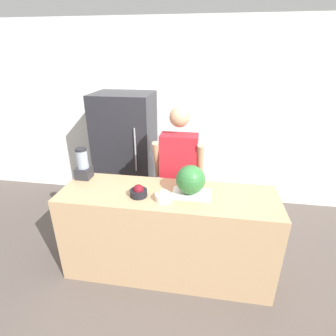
{
  "coord_description": "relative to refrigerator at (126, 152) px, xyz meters",
  "views": [
    {
      "loc": [
        0.35,
        -1.83,
        2.17
      ],
      "look_at": [
        0.0,
        0.35,
        1.19
      ],
      "focal_mm": 28.0,
      "sensor_mm": 36.0,
      "label": 1
    }
  ],
  "objects": [
    {
      "name": "bowl_cherries",
      "position": [
        0.56,
        -1.37,
        0.15
      ],
      "size": [
        0.16,
        0.16,
        0.12
      ],
      "color": "black",
      "rests_on": "counter_island"
    },
    {
      "name": "cutting_board",
      "position": [
        1.04,
        -1.26,
        0.11
      ],
      "size": [
        0.36,
        0.24,
        0.01
      ],
      "color": "white",
      "rests_on": "counter_island"
    },
    {
      "name": "watermelon",
      "position": [
        1.03,
        -1.25,
        0.25
      ],
      "size": [
        0.27,
        0.27,
        0.27
      ],
      "color": "#2D6B33",
      "rests_on": "cutting_board"
    },
    {
      "name": "refrigerator",
      "position": [
        0.0,
        0.0,
        0.0
      ],
      "size": [
        0.79,
        0.68,
        1.67
      ],
      "color": "#232328",
      "rests_on": "ground_plane"
    },
    {
      "name": "wall_back",
      "position": [
        0.81,
        0.38,
        0.47
      ],
      "size": [
        8.0,
        0.06,
        2.6
      ],
      "color": "white",
      "rests_on": "ground_plane"
    },
    {
      "name": "blender",
      "position": [
        -0.11,
        -1.08,
        0.25
      ],
      "size": [
        0.15,
        0.15,
        0.33
      ],
      "color": "#28282D",
      "rests_on": "counter_island"
    },
    {
      "name": "bowl_cream",
      "position": [
        0.8,
        -1.4,
        0.14
      ],
      "size": [
        0.15,
        0.15,
        0.11
      ],
      "color": "white",
      "rests_on": "counter_island"
    },
    {
      "name": "counter_island",
      "position": [
        0.81,
        -1.27,
        -0.37
      ],
      "size": [
        2.08,
        0.64,
        0.94
      ],
      "color": "tan",
      "rests_on": "ground_plane"
    },
    {
      "name": "ground_plane",
      "position": [
        0.81,
        -1.59,
        -0.83
      ],
      "size": [
        14.0,
        14.0,
        0.0
      ],
      "primitive_type": "plane",
      "color": "#564C47"
    },
    {
      "name": "person",
      "position": [
        0.85,
        -0.74,
        0.02
      ],
      "size": [
        0.55,
        0.26,
        1.66
      ],
      "color": "gray",
      "rests_on": "ground_plane"
    }
  ]
}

